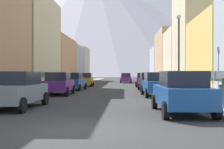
% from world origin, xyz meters
% --- Properties ---
extents(ground_plane, '(400.00, 400.00, 0.00)m').
position_xyz_m(ground_plane, '(0.00, 0.00, 0.00)').
color(ground_plane, '#2F2F2F').
extents(sidewalk_left, '(2.50, 100.00, 0.15)m').
position_xyz_m(sidewalk_left, '(-6.25, 35.00, 0.07)').
color(sidewalk_left, gray).
rests_on(sidewalk_left, ground).
extents(sidewalk_right, '(2.50, 100.00, 0.15)m').
position_xyz_m(sidewalk_right, '(6.25, 35.00, 0.07)').
color(sidewalk_right, gray).
rests_on(sidewalk_right, ground).
extents(storefront_left_2, '(6.96, 12.17, 10.89)m').
position_xyz_m(storefront_left_2, '(-10.83, 25.58, 5.27)').
color(storefront_left_2, beige).
rests_on(storefront_left_2, ground).
extents(storefront_left_3, '(7.91, 12.93, 7.55)m').
position_xyz_m(storefront_left_3, '(-11.30, 38.38, 3.63)').
color(storefront_left_3, tan).
rests_on(storefront_left_3, ground).
extents(storefront_left_4, '(6.95, 11.12, 7.29)m').
position_xyz_m(storefront_left_4, '(-10.83, 50.47, 3.51)').
color(storefront_left_4, '#99A5B2').
rests_on(storefront_left_4, ground).
extents(storefront_left_5, '(9.59, 8.86, 7.89)m').
position_xyz_m(storefront_left_5, '(-12.14, 60.54, 3.80)').
color(storefront_left_5, beige).
rests_on(storefront_left_5, ground).
extents(storefront_right_2, '(9.16, 8.31, 11.17)m').
position_xyz_m(storefront_right_2, '(11.93, 25.16, 5.41)').
color(storefront_right_2, beige).
rests_on(storefront_right_2, ground).
extents(storefront_right_3, '(7.75, 9.05, 7.99)m').
position_xyz_m(storefront_right_3, '(11.22, 34.16, 3.85)').
color(storefront_right_3, beige).
rests_on(storefront_right_3, ground).
extents(storefront_right_4, '(10.02, 12.38, 9.47)m').
position_xyz_m(storefront_right_4, '(12.36, 45.37, 4.57)').
color(storefront_right_4, tan).
rests_on(storefront_right_4, ground).
extents(storefront_right_5, '(7.11, 11.15, 7.55)m').
position_xyz_m(storefront_right_5, '(10.90, 57.58, 3.64)').
color(storefront_right_5, '#99A5B2').
rests_on(storefront_right_5, ground).
extents(car_left_0, '(2.14, 4.44, 1.78)m').
position_xyz_m(car_left_0, '(-3.80, 5.25, 0.90)').
color(car_left_0, slate).
rests_on(car_left_0, ground).
extents(car_left_1, '(2.21, 4.47, 1.78)m').
position_xyz_m(car_left_1, '(-3.80, 14.14, 0.90)').
color(car_left_1, '#591E72').
rests_on(car_left_1, ground).
extents(car_left_2, '(2.20, 4.46, 1.78)m').
position_xyz_m(car_left_2, '(-3.80, 20.88, 0.90)').
color(car_left_2, '#19478C').
rests_on(car_left_2, ground).
extents(car_left_3, '(2.20, 4.46, 1.78)m').
position_xyz_m(car_left_3, '(-3.80, 29.68, 0.90)').
color(car_left_3, '#B28419').
rests_on(car_left_3, ground).
extents(car_right_0, '(2.15, 4.44, 1.78)m').
position_xyz_m(car_right_0, '(3.80, 3.68, 0.90)').
color(car_right_0, '#19478C').
rests_on(car_right_0, ground).
extents(car_right_1, '(2.19, 4.46, 1.78)m').
position_xyz_m(car_right_1, '(3.80, 13.11, 0.90)').
color(car_right_1, '#19478C').
rests_on(car_right_1, ground).
extents(car_right_2, '(2.15, 4.44, 1.78)m').
position_xyz_m(car_right_2, '(3.80, 19.67, 0.90)').
color(car_right_2, black).
rests_on(car_right_2, ground).
extents(car_right_3, '(2.09, 4.41, 1.78)m').
position_xyz_m(car_right_3, '(3.80, 27.98, 0.90)').
color(car_right_3, '#591E72').
rests_on(car_right_3, ground).
extents(car_driving_0, '(2.06, 4.40, 1.78)m').
position_xyz_m(car_driving_0, '(1.60, 43.92, 0.90)').
color(car_driving_0, '#591E72').
rests_on(car_driving_0, ground).
extents(car_driving_1, '(2.06, 4.40, 1.78)m').
position_xyz_m(car_driving_1, '(1.60, 50.64, 0.90)').
color(car_driving_1, '#9E1111').
rests_on(car_driving_1, ground).
extents(parking_meter_near, '(0.14, 0.10, 1.33)m').
position_xyz_m(parking_meter_near, '(5.75, 4.35, 1.01)').
color(parking_meter_near, '#595960').
rests_on(parking_meter_near, sidewalk_right).
extents(potted_plant_0, '(0.57, 0.57, 0.82)m').
position_xyz_m(potted_plant_0, '(7.00, 14.26, 0.59)').
color(potted_plant_0, '#4C4C51').
rests_on(potted_plant_0, sidewalk_right).
extents(pedestrian_0, '(0.36, 0.36, 1.69)m').
position_xyz_m(pedestrian_0, '(-6.25, 22.98, 0.93)').
color(pedestrian_0, '#333338').
rests_on(pedestrian_0, sidewalk_left).
extents(pedestrian_1, '(0.36, 0.36, 1.53)m').
position_xyz_m(pedestrian_1, '(6.25, 24.54, 0.85)').
color(pedestrian_1, maroon).
rests_on(pedestrian_1, sidewalk_right).
extents(pedestrian_2, '(0.36, 0.36, 1.64)m').
position_xyz_m(pedestrian_2, '(6.25, 25.76, 0.91)').
color(pedestrian_2, '#333338').
rests_on(pedestrian_2, sidewalk_right).
extents(streetlamp_right, '(0.36, 0.36, 5.86)m').
position_xyz_m(streetlamp_right, '(5.35, 12.72, 3.99)').
color(streetlamp_right, black).
rests_on(streetlamp_right, sidewalk_right).
extents(mountain_backdrop, '(269.97, 269.97, 103.56)m').
position_xyz_m(mountain_backdrop, '(-26.90, 260.00, 51.78)').
color(mountain_backdrop, silver).
rests_on(mountain_backdrop, ground).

